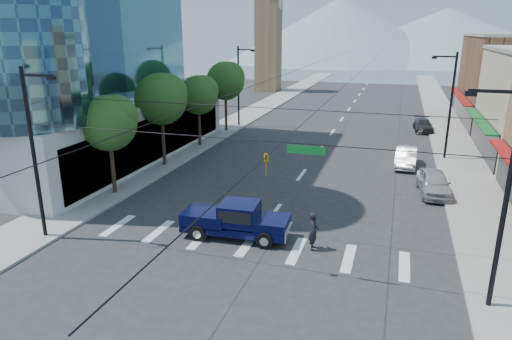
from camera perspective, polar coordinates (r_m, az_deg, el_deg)
The scene contains 18 objects.
ground at distance 22.72m, azimuth -1.79°, elevation -10.90°, with size 160.00×160.00×0.00m, color #28282B.
sidewalk_left at distance 62.71m, azimuth -0.11°, elevation 7.38°, with size 4.00×120.00×0.15m, color gray.
sidewalk_right at distance 60.09m, azimuth 22.38°, elevation 5.66°, with size 4.00×120.00×0.15m, color gray.
clock_tower at distance 84.17m, azimuth 1.56°, elevation 17.08°, with size 4.80×4.80×20.40m.
mountain_left at distance 170.30m, azimuth 10.64°, elevation 16.94°, with size 80.00×80.00×22.00m, color gray.
mountain_right at distance 179.41m, azimuth 22.59°, elevation 15.32°, with size 90.00×90.00×18.00m, color gray.
tree_near at distance 31.19m, azimuth -17.68°, elevation 5.82°, with size 3.65×3.64×6.71m.
tree_midnear at distance 36.95m, azimuth -11.57°, elevation 8.87°, with size 4.09×4.09×7.52m.
tree_midfar at distance 43.23m, azimuth -7.03°, elevation 9.44°, with size 3.65×3.64×6.71m.
tree_far at distance 49.58m, azimuth -3.67°, elevation 11.20°, with size 4.09×4.09×7.52m.
signal_rig at distance 19.98m, azimuth -2.34°, elevation -0.45°, with size 21.80×0.20×9.00m.
lamp_pole_nw at distance 52.21m, azimuth -2.07°, elevation 10.80°, with size 2.00×0.25×9.00m.
lamp_pole_ne at distance 41.50m, azimuth 23.03°, elevation 7.83°, with size 2.00×0.25×9.00m.
pickup_truck at distance 24.45m, azimuth -2.58°, elevation -6.15°, with size 5.90×2.53×1.96m.
pedestrian at distance 23.29m, azimuth 7.20°, elevation -7.58°, with size 0.73×0.48×1.99m, color black.
parked_car_near at distance 33.00m, azimuth 21.36°, elevation -1.49°, with size 1.91×4.74×1.61m, color #AFB0B4.
parked_car_mid at distance 39.04m, azimuth 18.24°, elevation 1.53°, with size 1.61×4.61×1.52m, color silver.
parked_car_far at distance 53.46m, azimuth 20.16°, elevation 5.27°, with size 1.86×4.58×1.33m, color #29292B.
Camera 1 is at (6.69, -18.91, 10.66)m, focal length 32.00 mm.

